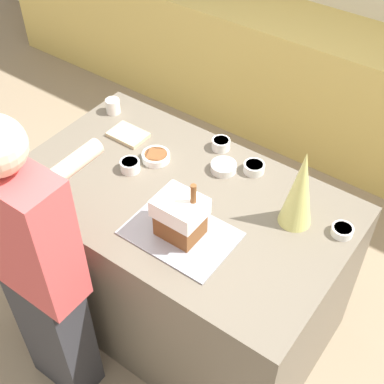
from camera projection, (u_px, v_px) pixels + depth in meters
ground_plane at (182, 309)px, 3.05m from camera, size 12.00×12.00×0.00m
back_cabinet_block at (335, 94)px, 3.79m from camera, size 6.00×0.60×0.92m
kitchen_island at (180, 259)px, 2.73m from camera, size 1.55×0.92×0.92m
baking_tray at (180, 233)px, 2.24m from camera, size 0.45×0.32×0.01m
gingerbread_house at (180, 216)px, 2.16m from camera, size 0.19×0.16×0.28m
decorative_tree at (300, 189)px, 2.16m from camera, size 0.14×0.14×0.38m
candy_bowl_far_left at (342, 230)px, 2.22m from camera, size 0.09×0.09×0.04m
candy_bowl_near_tray_left at (254, 167)px, 2.50m from camera, size 0.10×0.10×0.04m
candy_bowl_far_right at (224, 167)px, 2.51m from camera, size 0.12×0.12×0.04m
candy_bowl_front_corner at (221, 144)px, 2.62m from camera, size 0.09×0.09×0.05m
candy_bowl_center_rear at (156, 156)px, 2.57m from camera, size 0.14×0.14×0.04m
candy_bowl_behind_tray at (131, 165)px, 2.51m from camera, size 0.09×0.09×0.05m
cookbook at (128, 135)px, 2.70m from camera, size 0.19×0.13×0.02m
mug at (113, 106)px, 2.83m from camera, size 0.07×0.07×0.08m
person at (38, 273)px, 2.19m from camera, size 0.43×0.53×1.62m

